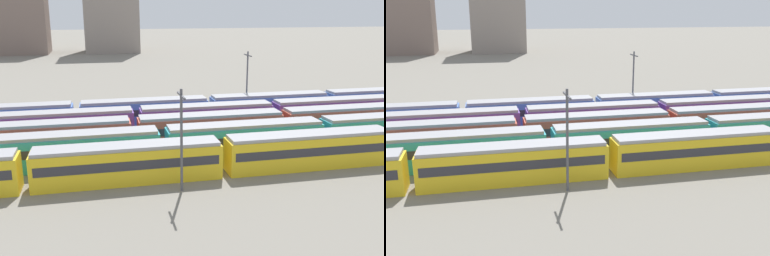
{
  "view_description": "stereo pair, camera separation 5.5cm",
  "coord_description": "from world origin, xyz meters",
  "views": [
    {
      "loc": [
        4.17,
        -39.71,
        16.3
      ],
      "look_at": [
        15.23,
        10.4,
        2.04
      ],
      "focal_mm": 40.66,
      "sensor_mm": 36.0,
      "label": 1
    },
    {
      "loc": [
        4.23,
        -39.72,
        16.3
      ],
      "look_at": [
        15.23,
        10.4,
        2.04
      ],
      "focal_mm": 40.66,
      "sensor_mm": 36.0,
      "label": 2
    }
  ],
  "objects": [
    {
      "name": "ground_plane",
      "position": [
        0.0,
        10.4,
        0.0
      ],
      "size": [
        600.0,
        600.0,
        0.0
      ],
      "primitive_type": "plane",
      "color": "slate"
    },
    {
      "name": "train_track_0",
      "position": [
        16.14,
        0.0,
        1.9
      ],
      "size": [
        74.7,
        3.06,
        3.75
      ],
      "color": "yellow",
      "rests_on": "ground_plane"
    },
    {
      "name": "train_track_1",
      "position": [
        20.24,
        5.2,
        1.9
      ],
      "size": [
        55.8,
        3.06,
        3.75
      ],
      "color": "teal",
      "rests_on": "ground_plane"
    },
    {
      "name": "train_track_2",
      "position": [
        17.63,
        10.4,
        1.9
      ],
      "size": [
        55.8,
        3.06,
        3.75
      ],
      "color": "#BC4C38",
      "rests_on": "ground_plane"
    },
    {
      "name": "train_track_4",
      "position": [
        20.06,
        20.8,
        1.9
      ],
      "size": [
        74.7,
        3.06,
        3.75
      ],
      "color": "#4C70BC",
      "rests_on": "ground_plane"
    },
    {
      "name": "catenary_pole_1",
      "position": [
        26.98,
        23.91,
        5.46
      ],
      "size": [
        0.24,
        3.2,
        9.84
      ],
      "color": "#4C4C51",
      "rests_on": "ground_plane"
    },
    {
      "name": "catenary_pole_2",
      "position": [
        11.25,
        -3.24,
        5.3
      ],
      "size": [
        0.24,
        3.2,
        9.51
      ],
      "color": "#4C4C51",
      "rests_on": "ground_plane"
    },
    {
      "name": "distant_building_1",
      "position": [
        -21.42,
        130.98,
        15.98
      ],
      "size": [
        18.54,
        16.89,
        31.96
      ],
      "primitive_type": "cube",
      "color": "#7A665B",
      "rests_on": "ground_plane"
    }
  ]
}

